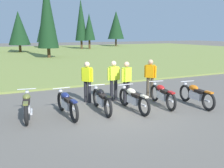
# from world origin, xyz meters

# --- Properties ---
(ground_plane) EXTENTS (140.00, 140.00, 0.00)m
(ground_plane) POSITION_xyz_m (0.00, 0.00, 0.00)
(ground_plane) COLOR #605B54
(grass_moorland) EXTENTS (80.00, 44.00, 0.10)m
(grass_moorland) POSITION_xyz_m (0.00, 26.61, 0.05)
(grass_moorland) COLOR olive
(grass_moorland) RESTS_ON ground
(forest_treeline) EXTENTS (39.29, 26.58, 8.90)m
(forest_treeline) POSITION_xyz_m (-0.14, 35.85, 4.37)
(forest_treeline) COLOR #47331E
(forest_treeline) RESTS_ON ground
(motorcycle_olive) EXTENTS (0.62, 2.09, 0.88)m
(motorcycle_olive) POSITION_xyz_m (-3.09, 0.66, 0.44)
(motorcycle_olive) COLOR black
(motorcycle_olive) RESTS_ON ground
(motorcycle_navy) EXTENTS (0.62, 2.10, 0.88)m
(motorcycle_navy) POSITION_xyz_m (-1.84, 0.29, 0.44)
(motorcycle_navy) COLOR black
(motorcycle_navy) RESTS_ON ground
(motorcycle_black) EXTENTS (0.62, 2.10, 0.88)m
(motorcycle_black) POSITION_xyz_m (-0.57, 0.27, 0.44)
(motorcycle_black) COLOR black
(motorcycle_black) RESTS_ON ground
(motorcycle_cream) EXTENTS (0.62, 2.10, 0.88)m
(motorcycle_cream) POSITION_xyz_m (0.51, -0.13, 0.44)
(motorcycle_cream) COLOR black
(motorcycle_cream) RESTS_ON ground
(motorcycle_red) EXTENTS (0.65, 2.09, 0.88)m
(motorcycle_red) POSITION_xyz_m (1.85, -0.05, 0.44)
(motorcycle_red) COLOR black
(motorcycle_red) RESTS_ON ground
(motorcycle_orange) EXTENTS (0.62, 2.10, 0.88)m
(motorcycle_orange) POSITION_xyz_m (3.03, -0.61, 0.44)
(motorcycle_orange) COLOR black
(motorcycle_orange) RESTS_ON ground
(rider_checking_bike) EXTENTS (0.55, 0.24, 1.67)m
(rider_checking_bike) POSITION_xyz_m (0.48, 1.44, 0.95)
(rider_checking_bike) COLOR black
(rider_checking_bike) RESTS_ON ground
(rider_with_back_turned) EXTENTS (0.39, 0.46, 1.67)m
(rider_with_back_turned) POSITION_xyz_m (-0.61, 1.63, 0.95)
(rider_with_back_turned) COLOR black
(rider_with_back_turned) RESTS_ON ground
(rider_near_row_end) EXTENTS (0.53, 0.31, 1.67)m
(rider_near_row_end) POSITION_xyz_m (0.80, 0.93, 0.95)
(rider_near_row_end) COLOR black
(rider_near_row_end) RESTS_ON ground
(rider_in_hivis_vest) EXTENTS (0.39, 0.46, 1.67)m
(rider_in_hivis_vest) POSITION_xyz_m (2.17, 1.28, 0.95)
(rider_in_hivis_vest) COLOR #4C4233
(rider_in_hivis_vest) RESTS_ON ground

